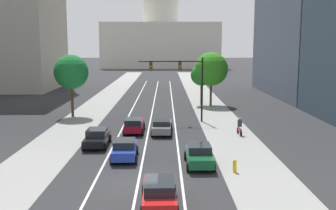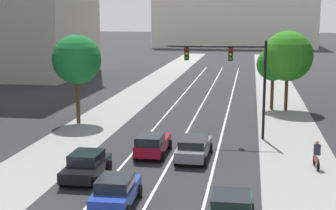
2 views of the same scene
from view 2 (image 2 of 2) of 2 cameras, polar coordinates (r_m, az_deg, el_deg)
ground_plane at (r=57.73m, az=4.43°, el=1.11°), size 400.00×400.00×0.00m
sidewalk_left at (r=54.12m, az=-4.42°, el=0.50°), size 4.80×130.00×0.01m
sidewalk_right at (r=52.69m, az=12.57°, el=0.02°), size 4.80×130.00×0.01m
lane_stripe_left at (r=43.45m, az=-0.92°, el=-1.87°), size 0.16×90.00×0.01m
lane_stripe_center at (r=43.05m, az=2.70°, el=-2.00°), size 0.16×90.00×0.01m
lane_stripe_right at (r=42.83m, az=6.37°, el=-2.11°), size 0.16×90.00×0.01m
capitol_building at (r=147.51m, az=7.59°, el=10.99°), size 43.22×28.09×36.68m
car_gray at (r=32.33m, az=2.93°, el=-4.77°), size 2.09×4.83×1.42m
car_black at (r=28.96m, az=-9.16°, el=-6.68°), size 2.01×4.40×1.49m
car_blue at (r=24.63m, az=-5.87°, el=-9.61°), size 2.02×4.11×1.52m
car_crimson at (r=33.09m, az=-1.76°, el=-4.35°), size 1.94×4.46×1.54m
traffic_signal_mast at (r=37.18m, az=7.54°, el=4.07°), size 7.22×0.39×7.24m
cyclist at (r=31.54m, az=16.37°, el=-5.40°), size 0.38×1.70×1.72m
street_tree_near_right at (r=49.16m, az=13.31°, el=5.37°), size 4.74×4.74×7.57m
street_tree_near_left at (r=42.94m, az=-10.23°, el=5.04°), size 4.10×4.10×7.43m
street_tree_far_right at (r=49.42m, az=11.73°, el=4.48°), size 3.14×3.14×5.95m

